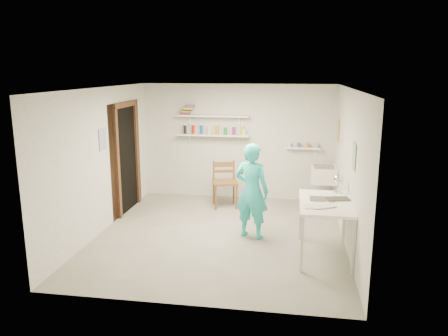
# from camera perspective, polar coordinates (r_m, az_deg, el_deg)

# --- Properties ---
(floor) EXTENTS (4.00, 4.50, 0.02)m
(floor) POSITION_cam_1_polar(r_m,az_deg,el_deg) (7.33, -0.50, -8.79)
(floor) COLOR slate
(floor) RESTS_ON ground
(ceiling) EXTENTS (4.00, 4.50, 0.02)m
(ceiling) POSITION_cam_1_polar(r_m,az_deg,el_deg) (6.83, -0.53, 10.46)
(ceiling) COLOR silver
(ceiling) RESTS_ON wall_back
(wall_back) EXTENTS (4.00, 0.02, 2.40)m
(wall_back) POSITION_cam_1_polar(r_m,az_deg,el_deg) (9.18, 1.82, 3.44)
(wall_back) COLOR silver
(wall_back) RESTS_ON ground
(wall_front) EXTENTS (4.00, 0.02, 2.40)m
(wall_front) POSITION_cam_1_polar(r_m,az_deg,el_deg) (4.84, -4.96, -5.12)
(wall_front) COLOR silver
(wall_front) RESTS_ON ground
(wall_left) EXTENTS (0.02, 4.50, 2.40)m
(wall_left) POSITION_cam_1_polar(r_m,az_deg,el_deg) (7.57, -15.69, 0.97)
(wall_left) COLOR silver
(wall_left) RESTS_ON ground
(wall_right) EXTENTS (0.02, 4.50, 2.40)m
(wall_right) POSITION_cam_1_polar(r_m,az_deg,el_deg) (6.95, 16.07, -0.08)
(wall_right) COLOR silver
(wall_right) RESTS_ON ground
(doorway_recess) EXTENTS (0.02, 0.90, 2.00)m
(doorway_recess) POSITION_cam_1_polar(r_m,az_deg,el_deg) (8.55, -12.60, 1.08)
(doorway_recess) COLOR black
(doorway_recess) RESTS_ON wall_left
(corridor_box) EXTENTS (1.40, 1.50, 2.10)m
(corridor_box) POSITION_cam_1_polar(r_m,az_deg,el_deg) (8.82, -16.91, 1.52)
(corridor_box) COLOR brown
(corridor_box) RESTS_ON ground
(door_lintel) EXTENTS (0.06, 1.05, 0.10)m
(door_lintel) POSITION_cam_1_polar(r_m,az_deg,el_deg) (8.40, -12.81, 8.11)
(door_lintel) COLOR brown
(door_lintel) RESTS_ON wall_left
(door_jamb_near) EXTENTS (0.06, 0.10, 2.00)m
(door_jamb_near) POSITION_cam_1_polar(r_m,az_deg,el_deg) (8.09, -13.75, 0.37)
(door_jamb_near) COLOR brown
(door_jamb_near) RESTS_ON ground
(door_jamb_far) EXTENTS (0.06, 0.10, 2.00)m
(door_jamb_far) POSITION_cam_1_polar(r_m,az_deg,el_deg) (9.00, -11.32, 1.72)
(door_jamb_far) COLOR brown
(door_jamb_far) RESTS_ON ground
(shelf_lower) EXTENTS (1.50, 0.22, 0.03)m
(shelf_lower) POSITION_cam_1_polar(r_m,az_deg,el_deg) (9.10, -1.41, 4.32)
(shelf_lower) COLOR white
(shelf_lower) RESTS_ON wall_back
(shelf_upper) EXTENTS (1.50, 0.22, 0.03)m
(shelf_upper) POSITION_cam_1_polar(r_m,az_deg,el_deg) (9.06, -1.42, 6.83)
(shelf_upper) COLOR white
(shelf_upper) RESTS_ON wall_back
(ledge_shelf) EXTENTS (0.70, 0.14, 0.03)m
(ledge_shelf) POSITION_cam_1_polar(r_m,az_deg,el_deg) (9.04, 10.28, 2.58)
(ledge_shelf) COLOR white
(ledge_shelf) RESTS_ON wall_back
(poster_left) EXTENTS (0.01, 0.28, 0.36)m
(poster_left) POSITION_cam_1_polar(r_m,az_deg,el_deg) (7.55, -15.54, 3.65)
(poster_left) COLOR #334C7F
(poster_left) RESTS_ON wall_left
(poster_right_a) EXTENTS (0.01, 0.34, 0.42)m
(poster_right_a) POSITION_cam_1_polar(r_m,az_deg,el_deg) (8.65, 14.68, 4.80)
(poster_right_a) COLOR #995933
(poster_right_a) RESTS_ON wall_right
(poster_right_b) EXTENTS (0.01, 0.30, 0.38)m
(poster_right_b) POSITION_cam_1_polar(r_m,az_deg,el_deg) (6.35, 16.62, 1.48)
(poster_right_b) COLOR #3F724C
(poster_right_b) RESTS_ON wall_right
(belfast_sink) EXTENTS (0.48, 0.60, 0.30)m
(belfast_sink) POSITION_cam_1_polar(r_m,az_deg,el_deg) (8.68, 12.86, -0.79)
(belfast_sink) COLOR white
(belfast_sink) RESTS_ON wall_right
(man) EXTENTS (0.66, 0.53, 1.56)m
(man) POSITION_cam_1_polar(r_m,az_deg,el_deg) (7.02, 3.64, -3.01)
(man) COLOR #2AD0D3
(man) RESTS_ON ground
(wall_clock) EXTENTS (0.28, 0.12, 0.28)m
(wall_clock) POSITION_cam_1_polar(r_m,az_deg,el_deg) (7.16, 3.27, -0.54)
(wall_clock) COLOR #CCB38B
(wall_clock) RESTS_ON man
(wooden_chair) EXTENTS (0.58, 0.56, 1.01)m
(wooden_chair) POSITION_cam_1_polar(r_m,az_deg,el_deg) (8.63, 0.12, -1.88)
(wooden_chair) COLOR brown
(wooden_chair) RESTS_ON ground
(work_table) EXTENTS (0.75, 1.25, 0.83)m
(work_table) POSITION_cam_1_polar(r_m,az_deg,el_deg) (6.56, 13.02, -7.79)
(work_table) COLOR white
(work_table) RESTS_ON ground
(desk_lamp) EXTENTS (0.16, 0.16, 0.16)m
(desk_lamp) POSITION_cam_1_polar(r_m,az_deg,el_deg) (6.87, 14.72, -1.40)
(desk_lamp) COLOR silver
(desk_lamp) RESTS_ON work_table
(spray_cans) EXTENTS (1.29, 0.06, 0.17)m
(spray_cans) POSITION_cam_1_polar(r_m,az_deg,el_deg) (9.09, -1.41, 4.95)
(spray_cans) COLOR black
(spray_cans) RESTS_ON shelf_lower
(book_stack) EXTENTS (0.30, 0.14, 0.20)m
(book_stack) POSITION_cam_1_polar(r_m,az_deg,el_deg) (9.16, -4.78, 7.56)
(book_stack) COLOR red
(book_stack) RESTS_ON shelf_upper
(ledge_pots) EXTENTS (0.48, 0.07, 0.09)m
(ledge_pots) POSITION_cam_1_polar(r_m,az_deg,el_deg) (9.03, 10.29, 2.95)
(ledge_pots) COLOR silver
(ledge_pots) RESTS_ON ledge_shelf
(papers) EXTENTS (0.30, 0.22, 0.02)m
(papers) POSITION_cam_1_polar(r_m,az_deg,el_deg) (6.43, 13.21, -4.23)
(papers) COLOR silver
(papers) RESTS_ON work_table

